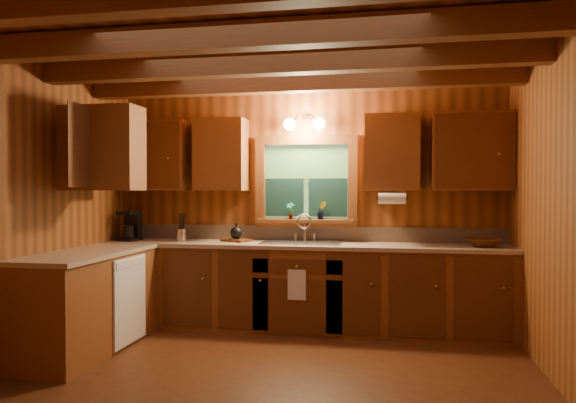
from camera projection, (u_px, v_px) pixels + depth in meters
The scene contains 20 objects.
room at pixel (268, 210), 4.04m from camera, with size 4.20×4.20×4.20m.
ceiling_beams at pixel (268, 51), 4.02m from camera, with size 4.20×2.54×0.18m.
base_cabinets at pixel (249, 292), 5.41m from camera, with size 4.20×2.22×0.86m.
countertop at pixel (250, 247), 5.40m from camera, with size 4.20×2.24×0.04m.
backsplash at pixel (306, 233), 5.90m from camera, with size 4.20×0.02×0.16m, color tan.
dishwasher_panel at pixel (130, 300), 4.99m from camera, with size 0.02×0.60×0.80m, color white.
upper_cabinets at pixel (245, 153), 5.53m from camera, with size 4.19×1.77×0.78m.
window at pixel (306, 183), 5.87m from camera, with size 1.12×0.08×1.00m.
window_sill at pixel (305, 221), 5.83m from camera, with size 1.06×0.14×0.04m, color brown.
wall_sconce at pixel (304, 124), 5.74m from camera, with size 0.45×0.21×0.17m.
paper_towel_roll at pixel (392, 198), 5.37m from camera, with size 0.11×0.11×0.27m, color white.
dish_towel at pixel (297, 285), 5.30m from camera, with size 0.18×0.01×0.30m, color white.
sink at pixel (302, 247), 5.62m from camera, with size 0.82×0.48×0.43m.
coffee_maker at pixel (131, 226), 5.93m from camera, with size 0.18×0.23×0.33m.
utensil_crock at pixel (181, 234), 5.83m from camera, with size 0.11×0.11×0.30m.
cutting_board at pixel (236, 240), 5.81m from camera, with size 0.29×0.21×0.03m, color #522811.
teakettle at pixel (236, 233), 5.81m from camera, with size 0.13×0.13×0.17m.
wicker_basket at pixel (484, 243), 5.23m from camera, with size 0.33×0.33×0.08m, color #48230C.
potted_plant_left at pixel (290, 211), 5.84m from camera, with size 0.10×0.07×0.18m, color #522811.
potted_plant_right at pixel (321, 210), 5.79m from camera, with size 0.11×0.09×0.20m, color #522811.
Camera 1 is at (0.89, -3.94, 1.44)m, focal length 33.60 mm.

